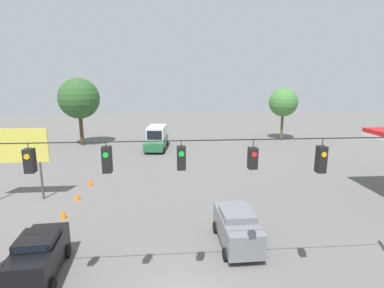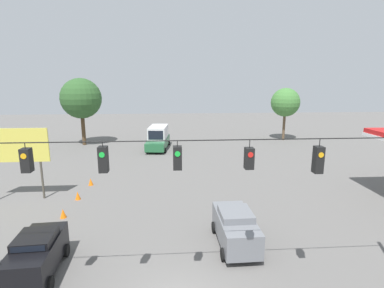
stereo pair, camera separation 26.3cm
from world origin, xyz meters
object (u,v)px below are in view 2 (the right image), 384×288
Objects in this scene: sedan_black_parked_shoulder at (37,254)px; traffic_cone_fifth at (91,182)px; traffic_cone_nearest at (19,268)px; sedan_grey_crossing_near at (235,227)px; traffic_cone_fourth at (78,196)px; roadside_billboard at (15,149)px; traffic_cone_third at (63,213)px; tree_horizon_right at (81,99)px; box_truck_green_withflow_deep at (158,138)px; overhead_signal_span at (179,190)px; tree_horizon_left at (285,103)px; traffic_cone_second at (48,234)px.

sedan_black_parked_shoulder reaches higher than traffic_cone_fifth.
sedan_black_parked_shoulder is 6.65× the size of traffic_cone_nearest.
sedan_grey_crossing_near reaches higher than traffic_cone_fourth.
traffic_cone_fifth is 6.30m from roadside_billboard.
sedan_grey_crossing_near is 7.14× the size of traffic_cone_third.
box_truck_green_withflow_deep is at bearing 164.02° from tree_horizon_right.
sedan_black_parked_shoulder is at bearing 178.12° from traffic_cone_nearest.
overhead_signal_span is 33.22m from tree_horizon_right.
sedan_black_parked_shoulder is at bearing -18.62° from overhead_signal_span.
traffic_cone_third is (5.37, 19.89, -1.13)m from box_truck_green_withflow_deep.
tree_horizon_left is at bearing -127.23° from sedan_black_parked_shoulder.
box_truck_green_withflow_deep is 17.71m from traffic_cone_fourth.
sedan_black_parked_shoulder is 0.53× the size of tree_horizon_left.
traffic_cone_nearest is 1.00× the size of traffic_cone_third.
box_truck_green_withflow_deep is 1.32× the size of roadside_billboard.
traffic_cone_fourth and traffic_cone_fifth have the same top height.
roadside_billboard is at bearing -44.59° from overhead_signal_span.
traffic_cone_fifth is (0.71, -11.96, -0.71)m from sedan_black_parked_shoulder.
traffic_cone_fourth is (-0.05, -8.81, 0.00)m from traffic_cone_nearest.
traffic_cone_third is 0.11× the size of roadside_billboard.
roadside_billboard is at bearing 30.93° from traffic_cone_fifth.
tree_horizon_right reaches higher than overhead_signal_span.
sedan_grey_crossing_near is 11.20m from traffic_cone_third.
traffic_cone_fourth is at bearing 87.24° from traffic_cone_fifth.
traffic_cone_fourth is at bearing -33.88° from sedan_grey_crossing_near.
overhead_signal_span is 10.00m from traffic_cone_second.
tree_horizon_left is (-23.77, -24.32, 5.25)m from traffic_cone_third.
traffic_cone_fourth is 21.28m from tree_horizon_right.
traffic_cone_fourth is 0.08× the size of tree_horizon_left.
sedan_black_parked_shoulder is 6.65× the size of traffic_cone_fifth.
tree_horizon_right is (10.31, -2.95, 4.90)m from box_truck_green_withflow_deep.
traffic_cone_fourth is at bearing -56.36° from overhead_signal_span.
sedan_grey_crossing_near is 10.66m from traffic_cone_nearest.
sedan_grey_crossing_near is at bearing -170.22° from traffic_cone_nearest.
sedan_black_parked_shoulder is 5.90m from traffic_cone_third.
roadside_billboard reaches higher than traffic_cone_nearest.
sedan_grey_crossing_near is (-9.57, -1.84, 0.02)m from sedan_black_parked_shoulder.
traffic_cone_second is 2.72m from traffic_cone_third.
roadside_billboard is (4.39, -6.22, 3.58)m from traffic_cone_second.
traffic_cone_fourth is 5.61m from roadside_billboard.
box_truck_green_withflow_deep is at bearing -99.89° from sedan_black_parked_shoulder.
sedan_black_parked_shoulder reaches higher than traffic_cone_fourth.
roadside_billboard is (9.64, 16.39, 2.45)m from box_truck_green_withflow_deep.
box_truck_green_withflow_deep is at bearing -105.10° from traffic_cone_third.
roadside_billboard is at bearing 91.97° from tree_horizon_right.
traffic_cone_fifth is 0.08× the size of tree_horizon_left.
tree_horizon_left reaches higher than sedan_grey_crossing_near.
traffic_cone_second is 26.75m from tree_horizon_right.
tree_horizon_right reaches higher than traffic_cone_second.
tree_horizon_right is at bearing 2.95° from tree_horizon_left.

